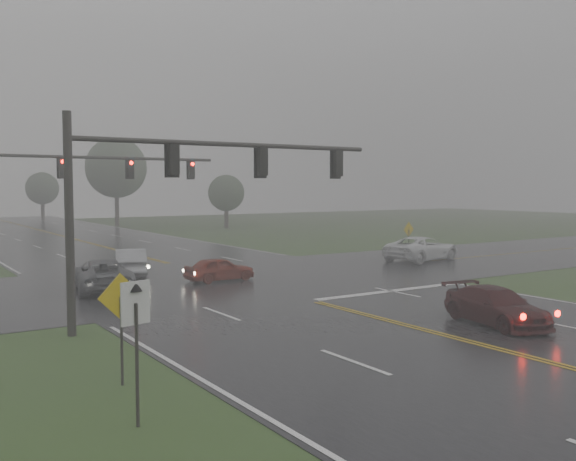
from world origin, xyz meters
TOP-DOWN VIEW (x-y plane):
  - main_road at (0.00, 20.00)m, footprint 18.00×160.00m
  - cross_street at (0.00, 22.00)m, footprint 120.00×14.00m
  - stop_bar at (4.50, 14.40)m, footprint 8.50×0.50m
  - sedan_maroon at (2.73, 7.02)m, footprint 2.68×4.74m
  - sedan_red at (-0.68, 21.62)m, footprint 3.63×1.50m
  - sedan_silver at (-3.86, 25.92)m, footprint 2.90×4.80m
  - car_grey at (-6.61, 21.98)m, footprint 3.36×5.59m
  - pickup_white at (14.53, 22.46)m, footprint 6.05×3.63m
  - signal_gantry_near at (-6.48, 13.56)m, footprint 12.26×0.32m
  - signal_gantry_far at (-5.92, 30.92)m, footprint 13.79×0.38m
  - sign_diamond_west at (-10.54, 7.57)m, footprint 1.15×0.15m
  - sign_arrow_white at (-11.17, 4.74)m, footprint 0.66×0.20m
  - sign_diamond_east at (14.91, 24.12)m, footprint 1.02×0.15m
  - tree_ne_a at (9.47, 68.60)m, footprint 7.29×7.29m
  - tree_e_near at (18.95, 58.29)m, footprint 4.20×4.20m
  - tree_n_far at (5.38, 89.43)m, footprint 4.68×4.68m

SIDE VIEW (x-z plane):
  - main_road at x=0.00m, z-range -0.01..0.01m
  - cross_street at x=0.00m, z-range -0.01..0.01m
  - stop_bar at x=4.50m, z-range 0.00..0.00m
  - sedan_maroon at x=2.73m, z-range -0.65..0.65m
  - sedan_red at x=-0.68m, z-range -0.62..0.62m
  - sedan_silver at x=-3.86m, z-range -0.75..0.75m
  - car_grey at x=-6.61m, z-range -0.73..0.73m
  - pickup_white at x=14.53m, z-range -0.79..0.79m
  - sign_diamond_east at x=14.91m, z-range 0.43..2.89m
  - sign_diamond_west at x=-10.54m, z-range 0.48..3.26m
  - sign_arrow_white at x=-11.17m, z-range 0.59..3.58m
  - tree_e_near at x=18.95m, z-range 0.96..7.14m
  - tree_n_far at x=5.38m, z-range 1.07..7.95m
  - signal_gantry_near at x=-6.48m, z-range 1.45..8.73m
  - signal_gantry_far at x=-5.92m, z-range 1.53..8.99m
  - tree_ne_a at x=9.47m, z-range 1.70..12.41m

